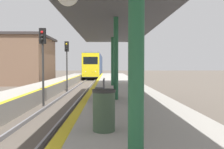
{
  "coord_description": "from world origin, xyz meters",
  "views": [
    {
      "loc": [
        2.65,
        -1.74,
        2.39
      ],
      "look_at": [
        3.13,
        21.13,
        1.43
      ],
      "focal_mm": 35.0,
      "sensor_mm": 36.0,
      "label": 1
    }
  ],
  "objects_px": {
    "trash_bin": "(104,110)",
    "bench": "(101,89)",
    "signal_mid": "(43,52)",
    "signal_far": "(67,57)",
    "train": "(94,66)"
  },
  "relations": [
    {
      "from": "trash_bin",
      "to": "bench",
      "type": "bearing_deg",
      "value": 92.51
    },
    {
      "from": "signal_mid",
      "to": "bench",
      "type": "height_order",
      "value": "signal_mid"
    },
    {
      "from": "bench",
      "to": "signal_far",
      "type": "bearing_deg",
      "value": 108.38
    },
    {
      "from": "train",
      "to": "signal_mid",
      "type": "bearing_deg",
      "value": -92.09
    },
    {
      "from": "train",
      "to": "trash_bin",
      "type": "distance_m",
      "value": 38.42
    },
    {
      "from": "train",
      "to": "signal_far",
      "type": "height_order",
      "value": "train"
    },
    {
      "from": "train",
      "to": "signal_far",
      "type": "bearing_deg",
      "value": -92.45
    },
    {
      "from": "train",
      "to": "bench",
      "type": "height_order",
      "value": "train"
    },
    {
      "from": "train",
      "to": "bench",
      "type": "xyz_separation_m",
      "value": [
        2.37,
        -33.77,
        -1.0
      ]
    },
    {
      "from": "train",
      "to": "signal_far",
      "type": "xyz_separation_m",
      "value": [
        -1.01,
        -23.61,
        0.82
      ]
    },
    {
      "from": "signal_mid",
      "to": "train",
      "type": "bearing_deg",
      "value": 87.91
    },
    {
      "from": "signal_mid",
      "to": "signal_far",
      "type": "height_order",
      "value": "same"
    },
    {
      "from": "signal_far",
      "to": "trash_bin",
      "type": "height_order",
      "value": "signal_far"
    },
    {
      "from": "train",
      "to": "trash_bin",
      "type": "relative_size",
      "value": 19.54
    },
    {
      "from": "trash_bin",
      "to": "train",
      "type": "bearing_deg",
      "value": 93.83
    }
  ]
}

